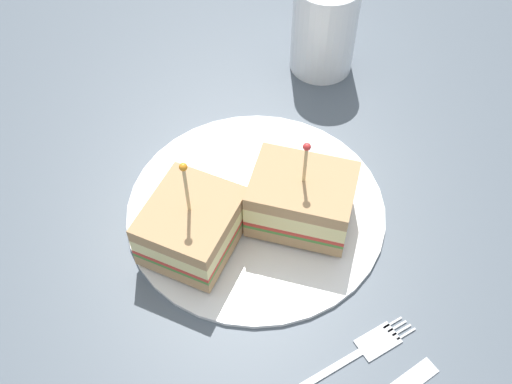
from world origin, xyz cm
name	(u,v)px	position (x,y,z in cm)	size (l,w,h in cm)	color
ground_plane	(256,216)	(0.00, 0.00, -1.00)	(98.41, 98.41, 2.00)	#4C5660
plate	(256,207)	(0.00, 0.00, 0.46)	(25.38, 25.38, 0.91)	white
sandwich_half_front	(302,199)	(-4.02, -2.01, 3.73)	(11.60, 10.80, 10.40)	tan
sandwich_half_back	(192,226)	(0.90, 7.18, 3.53)	(10.17, 10.72, 11.18)	tan
drink_glass	(324,32)	(10.20, -20.75, 4.89)	(7.43, 7.43, 10.94)	#B74C33
fork	(361,351)	(-16.75, 3.97, 0.18)	(4.21, 13.00, 0.35)	silver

